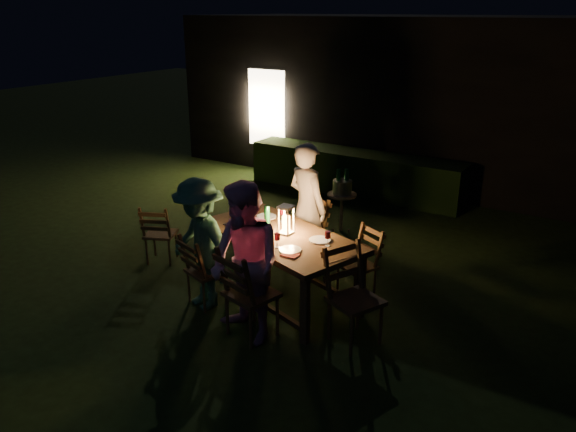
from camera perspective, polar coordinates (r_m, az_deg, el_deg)
The scene contains 29 objects.
garden_envelope at distance 12.58m, azimuth 13.88°, elevation 11.72°, with size 40.00×40.00×3.20m.
dining_table at distance 6.63m, azimuth -0.80°, elevation -2.49°, with size 2.26×1.61×0.85m.
chair_near_left at distance 6.77m, azimuth -8.32°, elevation -6.71°, with size 0.53×0.55×0.93m.
chair_near_right at distance 6.08m, azimuth -3.84°, elevation -9.37°, with size 0.60×0.62×1.08m.
chair_far_left at distance 7.58m, azimuth 1.65°, elevation -3.18°, with size 0.63×0.65×1.04m.
chair_far_right at distance 6.94m, azimuth 7.08°, elevation -6.02°, with size 0.55×0.56×0.90m.
chair_end at distance 6.01m, azimuth 6.69°, elevation -9.84°, with size 0.67×0.65×1.08m.
chair_spare at distance 8.00m, azimuth -12.78°, elevation -2.75°, with size 0.54×0.55×0.89m.
person_house_side at distance 7.40m, azimuth 1.96°, elevation 0.89°, with size 0.64×0.42×1.75m, color silver.
person_opp_right at distance 5.81m, azimuth -4.35°, elevation -4.88°, with size 0.84×0.66×1.74m, color #DF99C4.
person_opp_left at distance 6.54m, azimuth -8.92°, elevation -2.87°, with size 1.02×0.59×1.58m, color #356B51.
lantern at distance 6.53m, azimuth -0.20°, elevation -0.56°, with size 0.16×0.16×0.35m.
plate_far_left at distance 7.12m, azimuth -2.20°, elevation -0.05°, with size 0.25×0.25×0.01m, color white.
plate_near_left at distance 6.88m, azimuth -5.11°, elevation -0.86°, with size 0.25×0.25×0.01m, color white.
plate_far_right at distance 6.41m, azimuth 3.25°, elevation -2.45°, with size 0.25×0.25×0.01m, color white.
plate_near_right at distance 6.14m, azimuth 0.22°, elevation -3.46°, with size 0.25×0.25×0.01m, color white.
wineglass_a at distance 6.94m, azimuth -0.56°, elevation 0.13°, with size 0.06×0.06×0.18m, color #59070F, non-canonical shape.
wineglass_b at distance 7.04m, azimuth -5.25°, elevation 0.33°, with size 0.06×0.06×0.18m, color #59070F, non-canonical shape.
wineglass_c at distance 6.18m, azimuth -1.09°, elevation -2.49°, with size 0.06×0.06×0.18m, color #59070F, non-canonical shape.
wineglass_d at distance 6.24m, azimuth 4.05°, elevation -2.32°, with size 0.06×0.06×0.18m, color #59070F, non-canonical shape.
wineglass_e at distance 6.47m, azimuth -3.44°, elevation -1.47°, with size 0.06×0.06×0.18m, color silver, non-canonical shape.
bottle_table at distance 6.73m, azimuth -2.15°, elevation -0.09°, with size 0.07×0.07×0.28m, color #0F471E.
napkin_left at distance 6.52m, azimuth -3.83°, elevation -2.05°, with size 0.18×0.14×0.01m, color red.
napkin_right at distance 6.03m, azimuth 0.24°, elevation -3.97°, with size 0.18×0.14×0.01m, color red.
phone at distance 6.90m, azimuth -5.98°, elevation -0.87°, with size 0.14×0.07×0.01m, color black.
side_table at distance 8.83m, azimuth 5.49°, elevation 1.81°, with size 0.46×0.46×0.62m.
ice_bucket at distance 8.77m, azimuth 5.53°, elevation 2.94°, with size 0.30×0.30×0.22m, color #A5A8AD.
bottle_bucket_a at distance 8.74m, azimuth 5.13°, elevation 3.24°, with size 0.07×0.07×0.32m, color #0F471E.
bottle_bucket_b at distance 8.77m, azimuth 5.95°, elevation 3.27°, with size 0.07×0.07×0.32m, color #0F471E.
Camera 1 is at (3.91, -5.66, 3.34)m, focal length 35.00 mm.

